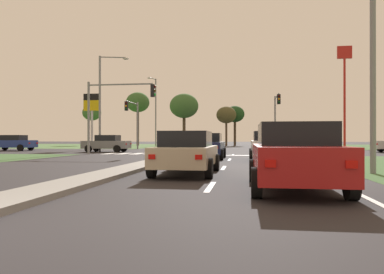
# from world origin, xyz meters

# --- Properties ---
(ground_plane) EXTENTS (200.00, 200.00, 0.00)m
(ground_plane) POSITION_xyz_m (0.00, 30.00, 0.00)
(ground_plane) COLOR #282628
(grass_verge_far_left) EXTENTS (35.00, 35.00, 0.01)m
(grass_verge_far_left) POSITION_xyz_m (-25.50, 54.50, 0.00)
(grass_verge_far_left) COLOR #476B38
(grass_verge_far_left) RESTS_ON ground
(median_island_near) EXTENTS (1.20, 22.00, 0.14)m
(median_island_near) POSITION_xyz_m (0.00, 11.00, 0.07)
(median_island_near) COLOR gray
(median_island_near) RESTS_ON ground
(median_island_far) EXTENTS (1.20, 36.00, 0.14)m
(median_island_far) POSITION_xyz_m (0.00, 55.00, 0.07)
(median_island_far) COLOR gray
(median_island_far) RESTS_ON ground
(lane_dash_near) EXTENTS (0.14, 2.00, 0.01)m
(lane_dash_near) POSITION_xyz_m (3.50, 5.62, 0.01)
(lane_dash_near) COLOR silver
(lane_dash_near) RESTS_ON ground
(lane_dash_second) EXTENTS (0.14, 2.00, 0.01)m
(lane_dash_second) POSITION_xyz_m (3.50, 11.62, 0.01)
(lane_dash_second) COLOR silver
(lane_dash_second) RESTS_ON ground
(lane_dash_third) EXTENTS (0.14, 2.00, 0.01)m
(lane_dash_third) POSITION_xyz_m (3.50, 17.62, 0.01)
(lane_dash_third) COLOR silver
(lane_dash_third) RESTS_ON ground
(lane_dash_fourth) EXTENTS (0.14, 2.00, 0.01)m
(lane_dash_fourth) POSITION_xyz_m (3.50, 23.62, 0.01)
(lane_dash_fourth) COLOR silver
(lane_dash_fourth) RESTS_ON ground
(edge_line_right) EXTENTS (0.14, 24.00, 0.01)m
(edge_line_right) POSITION_xyz_m (6.85, 12.00, 0.01)
(edge_line_right) COLOR silver
(edge_line_right) RESTS_ON ground
(stop_bar_near) EXTENTS (6.40, 0.50, 0.01)m
(stop_bar_near) POSITION_xyz_m (3.80, 23.00, 0.01)
(stop_bar_near) COLOR silver
(stop_bar_near) RESTS_ON ground
(crosswalk_bar_near) EXTENTS (0.70, 2.80, 0.01)m
(crosswalk_bar_near) POSITION_xyz_m (-6.40, 24.80, 0.01)
(crosswalk_bar_near) COLOR silver
(crosswalk_bar_near) RESTS_ON ground
(crosswalk_bar_second) EXTENTS (0.70, 2.80, 0.01)m
(crosswalk_bar_second) POSITION_xyz_m (-5.25, 24.80, 0.01)
(crosswalk_bar_second) COLOR silver
(crosswalk_bar_second) RESTS_ON ground
(crosswalk_bar_third) EXTENTS (0.70, 2.80, 0.01)m
(crosswalk_bar_third) POSITION_xyz_m (-4.10, 24.80, 0.01)
(crosswalk_bar_third) COLOR silver
(crosswalk_bar_third) RESTS_ON ground
(crosswalk_bar_fourth) EXTENTS (0.70, 2.80, 0.01)m
(crosswalk_bar_fourth) POSITION_xyz_m (-2.95, 24.80, 0.01)
(crosswalk_bar_fourth) COLOR silver
(crosswalk_bar_fourth) RESTS_ON ground
(crosswalk_bar_fifth) EXTENTS (0.70, 2.80, 0.01)m
(crosswalk_bar_fifth) POSITION_xyz_m (-1.80, 24.80, 0.01)
(crosswalk_bar_fifth) COLOR silver
(crosswalk_bar_fifth) RESTS_ON ground
(crosswalk_bar_sixth) EXTENTS (0.70, 2.80, 0.01)m
(crosswalk_bar_sixth) POSITION_xyz_m (-0.65, 24.80, 0.01)
(crosswalk_bar_sixth) COLOR silver
(crosswalk_bar_sixth) RESTS_ON ground
(crosswalk_bar_seventh) EXTENTS (0.70, 2.80, 0.01)m
(crosswalk_bar_seventh) POSITION_xyz_m (0.50, 24.80, 0.01)
(crosswalk_bar_seventh) COLOR silver
(crosswalk_bar_seventh) RESTS_ON ground
(crosswalk_bar_eighth) EXTENTS (0.70, 2.80, 0.01)m
(crosswalk_bar_eighth) POSITION_xyz_m (1.65, 24.80, 0.01)
(crosswalk_bar_eighth) COLOR silver
(crosswalk_bar_eighth) RESTS_ON ground
(car_red_near) EXTENTS (2.07, 4.54, 1.59)m
(car_red_near) POSITION_xyz_m (5.53, 5.41, 0.81)
(car_red_near) COLOR #A31919
(car_red_near) RESTS_ON ground
(car_navy_second) EXTENTS (2.05, 4.41, 1.53)m
(car_navy_second) POSITION_xyz_m (2.15, 18.42, 0.78)
(car_navy_second) COLOR #161E47
(car_navy_second) RESTS_ON ground
(car_blue_third) EXTENTS (4.52, 1.99, 1.56)m
(car_blue_third) POSITION_xyz_m (-18.66, 30.32, 0.80)
(car_blue_third) COLOR navy
(car_blue_third) RESTS_ON ground
(car_grey_fourth) EXTENTS (4.16, 2.02, 1.52)m
(car_grey_fourth) POSITION_xyz_m (-7.95, 28.11, 0.78)
(car_grey_fourth) COLOR slate
(car_grey_fourth) RESTS_ON ground
(car_white_fifth) EXTENTS (2.07, 4.47, 1.62)m
(car_white_fifth) POSITION_xyz_m (5.67, 17.02, 0.82)
(car_white_fifth) COLOR silver
(car_white_fifth) RESTS_ON ground
(car_beige_seventh) EXTENTS (2.00, 4.43, 1.47)m
(car_beige_seventh) POSITION_xyz_m (2.40, 8.81, 0.76)
(car_beige_seventh) COLOR #BCAD8E
(car_beige_seventh) RESTS_ON ground
(traffic_signal_near_left) EXTENTS (5.44, 0.32, 5.61)m
(traffic_signal_near_left) POSITION_xyz_m (-5.60, 23.40, 3.91)
(traffic_signal_near_left) COLOR gray
(traffic_signal_near_left) RESTS_ON ground
(traffic_signal_far_left) EXTENTS (0.32, 4.34, 5.31)m
(traffic_signal_far_left) POSITION_xyz_m (-7.60, 35.01, 3.65)
(traffic_signal_far_left) COLOR gray
(traffic_signal_far_left) RESTS_ON ground
(traffic_signal_far_right) EXTENTS (0.32, 4.70, 5.74)m
(traffic_signal_far_right) POSITION_xyz_m (7.60, 34.93, 3.95)
(traffic_signal_far_right) COLOR gray
(traffic_signal_far_right) RESTS_ON ground
(street_lamp_near) EXTENTS (0.65, 2.02, 8.97)m
(street_lamp_near) POSITION_xyz_m (8.83, 9.76, 5.01)
(street_lamp_near) COLOR gray
(street_lamp_near) RESTS_ON ground
(street_lamp_second) EXTENTS (2.67, 0.81, 8.81)m
(street_lamp_second) POSITION_xyz_m (-8.56, 28.62, 4.98)
(street_lamp_second) COLOR gray
(street_lamp_second) RESTS_ON ground
(street_lamp_third) EXTENTS (0.84, 2.32, 10.14)m
(street_lamp_third) POSITION_xyz_m (-8.84, 49.85, 5.64)
(street_lamp_third) COLOR gray
(street_lamp_third) RESTS_ON ground
(pedestrian_at_median) EXTENTS (0.34, 0.34, 1.76)m
(pedestrian_at_median) POSITION_xyz_m (-0.28, 42.59, 1.21)
(pedestrian_at_median) COLOR #335184
(pedestrian_at_median) RESTS_ON median_island_far
(fastfood_pole_sign) EXTENTS (1.80, 0.40, 13.04)m
(fastfood_pole_sign) POSITION_xyz_m (17.03, 45.65, 9.39)
(fastfood_pole_sign) COLOR red
(fastfood_pole_sign) RESTS_ON ground
(fuel_price_totem) EXTENTS (1.80, 0.24, 5.95)m
(fuel_price_totem) POSITION_xyz_m (-11.64, 33.38, 4.35)
(fuel_price_totem) COLOR silver
(fuel_price_totem) RESTS_ON ground
(treeline_near) EXTENTS (3.26, 3.26, 7.14)m
(treeline_near) POSITION_xyz_m (-22.31, 58.03, 5.70)
(treeline_near) COLOR #423323
(treeline_near) RESTS_ON ground
(treeline_second) EXTENTS (3.97, 3.97, 9.06)m
(treeline_second) POSITION_xyz_m (-13.64, 57.04, 7.29)
(treeline_second) COLOR #423323
(treeline_second) RESTS_ON ground
(treeline_third) EXTENTS (4.63, 4.63, 8.42)m
(treeline_third) POSITION_xyz_m (-5.27, 54.73, 6.40)
(treeline_third) COLOR #423323
(treeline_third) RESTS_ON ground
(treeline_fourth) EXTENTS (3.25, 3.25, 6.45)m
(treeline_fourth) POSITION_xyz_m (1.41, 56.64, 5.02)
(treeline_fourth) COLOR #423323
(treeline_fourth) RESTS_ON ground
(treeline_fifth) EXTENTS (3.24, 3.24, 6.71)m
(treeline_fifth) POSITION_xyz_m (2.74, 59.02, 5.26)
(treeline_fifth) COLOR #423323
(treeline_fifth) RESTS_ON ground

